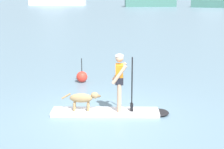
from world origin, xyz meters
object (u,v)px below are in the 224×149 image
(dog, at_px, (83,98))
(paddleboard, at_px, (113,112))
(person_paddler, at_px, (120,78))
(moored_boat_outer, at_px, (214,0))
(marker_buoy, at_px, (82,77))

(dog, bearing_deg, paddleboard, 9.66)
(person_paddler, height_order, moored_boat_outer, moored_boat_outer)
(person_paddler, xyz_separation_m, dog, (-1.01, -0.17, -0.58))
(dog, height_order, moored_boat_outer, moored_boat_outer)
(paddleboard, xyz_separation_m, moored_boat_outer, (8.20, 65.49, 1.36))
(paddleboard, height_order, marker_buoy, marker_buoy)
(dog, bearing_deg, marker_buoy, 106.13)
(dog, relative_size, marker_buoy, 1.20)
(person_paddler, distance_m, dog, 1.18)
(dog, distance_m, moored_boat_outer, 66.26)
(paddleboard, height_order, person_paddler, person_paddler)
(person_paddler, bearing_deg, marker_buoy, 121.79)
(marker_buoy, bearing_deg, moored_boat_outer, 80.87)
(paddleboard, height_order, dog, dog)
(paddleboard, xyz_separation_m, marker_buoy, (-1.81, 3.24, 0.16))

